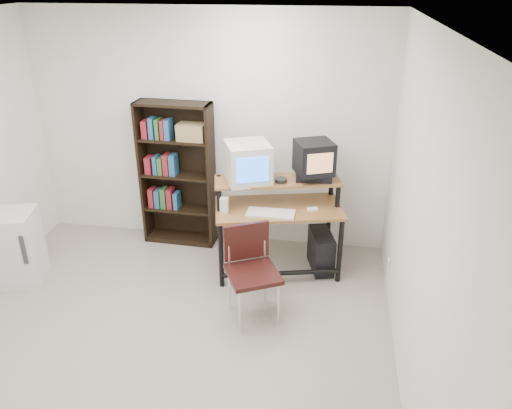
% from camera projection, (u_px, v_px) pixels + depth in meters
% --- Properties ---
extents(floor, '(4.00, 4.00, 0.01)m').
position_uv_depth(floor, '(157.00, 346.00, 4.27)').
color(floor, '#A09584').
rests_on(floor, ground).
extents(ceiling, '(4.00, 4.00, 0.01)m').
position_uv_depth(ceiling, '(122.00, 24.00, 3.16)').
color(ceiling, white).
rests_on(ceiling, back_wall).
extents(back_wall, '(4.00, 0.01, 2.60)m').
position_uv_depth(back_wall, '(208.00, 131.00, 5.50)').
color(back_wall, silver).
rests_on(back_wall, floor).
extents(right_wall, '(0.01, 4.00, 2.60)m').
position_uv_depth(right_wall, '(420.00, 229.00, 3.42)').
color(right_wall, silver).
rests_on(right_wall, floor).
extents(computer_desk, '(1.39, 0.92, 0.98)m').
position_uv_depth(computer_desk, '(278.00, 209.00, 5.09)').
color(computer_desk, '#8F5D2E').
rests_on(computer_desk, floor).
extents(crt_monitor, '(0.55, 0.55, 0.40)m').
position_uv_depth(crt_monitor, '(248.00, 163.00, 4.98)').
color(crt_monitor, beige).
rests_on(crt_monitor, computer_desk).
extents(vcr, '(0.38, 0.29, 0.08)m').
position_uv_depth(vcr, '(314.00, 176.00, 5.07)').
color(vcr, black).
rests_on(vcr, computer_desk).
extents(crt_tv, '(0.45, 0.45, 0.33)m').
position_uv_depth(crt_tv, '(314.00, 158.00, 4.98)').
color(crt_tv, black).
rests_on(crt_tv, vcr).
extents(cd_spindle, '(0.16, 0.16, 0.05)m').
position_uv_depth(cd_spindle, '(281.00, 181.00, 5.00)').
color(cd_spindle, '#26262B').
rests_on(cd_spindle, computer_desk).
extents(keyboard, '(0.47, 0.21, 0.03)m').
position_uv_depth(keyboard, '(271.00, 214.00, 4.90)').
color(keyboard, beige).
rests_on(keyboard, computer_desk).
extents(mousepad, '(0.26, 0.23, 0.01)m').
position_uv_depth(mousepad, '(313.00, 212.00, 4.98)').
color(mousepad, black).
rests_on(mousepad, computer_desk).
extents(mouse, '(0.12, 0.09, 0.03)m').
position_uv_depth(mouse, '(313.00, 210.00, 4.98)').
color(mouse, white).
rests_on(mouse, mousepad).
extents(desk_speaker, '(0.08, 0.08, 0.17)m').
position_uv_depth(desk_speaker, '(224.00, 206.00, 4.91)').
color(desk_speaker, beige).
rests_on(desk_speaker, computer_desk).
extents(pc_tower, '(0.31, 0.49, 0.42)m').
position_uv_depth(pc_tower, '(321.00, 251.00, 5.29)').
color(pc_tower, black).
rests_on(pc_tower, floor).
extents(school_chair, '(0.59, 0.59, 0.87)m').
position_uv_depth(school_chair, '(251.00, 263.00, 4.45)').
color(school_chair, black).
rests_on(school_chair, floor).
extents(bookshelf, '(0.83, 0.31, 1.65)m').
position_uv_depth(bookshelf, '(178.00, 172.00, 5.61)').
color(bookshelf, black).
rests_on(bookshelf, floor).
extents(mini_fridge, '(0.54, 0.54, 0.76)m').
position_uv_depth(mini_fridge, '(15.00, 247.00, 5.02)').
color(mini_fridge, silver).
rests_on(mini_fridge, floor).
extents(wall_outlet, '(0.02, 0.08, 0.12)m').
position_uv_depth(wall_outlet, '(388.00, 265.00, 4.87)').
color(wall_outlet, beige).
rests_on(wall_outlet, right_wall).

